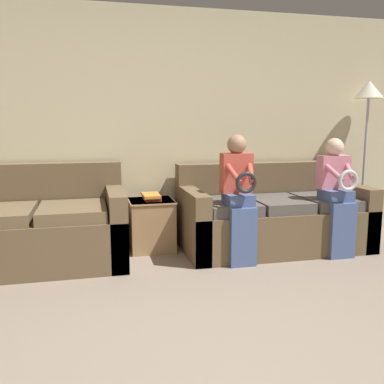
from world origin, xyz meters
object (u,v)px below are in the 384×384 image
object	(u,v)px
couch_main	(272,218)
floor_lamp	(368,105)
child_right_seated	(337,191)
couch_side	(39,229)
side_shelf	(151,224)
child_left_seated	(239,193)
book_stack	(151,197)

from	to	relation	value
couch_main	floor_lamp	world-z (taller)	floor_lamp
child_right_seated	couch_side	bearing A→B (deg)	172.15
side_shelf	floor_lamp	distance (m)	2.85
child_left_seated	child_right_seated	distance (m)	1.04
couch_main	child_left_seated	bearing A→B (deg)	-143.49
child_right_seated	floor_lamp	size ratio (longest dim) A/B	0.65
side_shelf	book_stack	xyz separation A→B (m)	(0.00, 0.00, 0.29)
couch_side	book_stack	distance (m)	1.16
side_shelf	book_stack	world-z (taller)	book_stack
child_left_seated	couch_side	bearing A→B (deg)	168.00
floor_lamp	couch_side	bearing A→B (deg)	-176.16
couch_main	child_left_seated	size ratio (longest dim) A/B	1.59
couch_main	couch_side	bearing A→B (deg)	179.75
child_left_seated	side_shelf	world-z (taller)	child_left_seated
side_shelf	child_right_seated	bearing A→B (deg)	-18.88
couch_main	child_left_seated	xyz separation A→B (m)	(-0.52, -0.39, 0.36)
child_left_seated	book_stack	world-z (taller)	child_left_seated
floor_lamp	child_left_seated	bearing A→B (deg)	-160.32
couch_main	child_right_seated	bearing A→B (deg)	-36.84
side_shelf	child_left_seated	bearing A→B (deg)	-38.92
couch_side	floor_lamp	distance (m)	3.86
couch_main	book_stack	bearing A→B (deg)	169.96
floor_lamp	couch_main	bearing A→B (deg)	-168.64
child_left_seated	side_shelf	distance (m)	1.05
child_right_seated	book_stack	size ratio (longest dim) A/B	3.86
child_left_seated	floor_lamp	bearing A→B (deg)	19.68
floor_lamp	side_shelf	bearing A→B (deg)	-179.30
couch_main	side_shelf	size ratio (longest dim) A/B	3.64
couch_side	child_left_seated	world-z (taller)	child_left_seated
couch_side	floor_lamp	xyz separation A→B (m)	(3.66, 0.25, 1.20)
child_left_seated	floor_lamp	size ratio (longest dim) A/B	0.68
book_stack	couch_main	bearing A→B (deg)	-10.04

